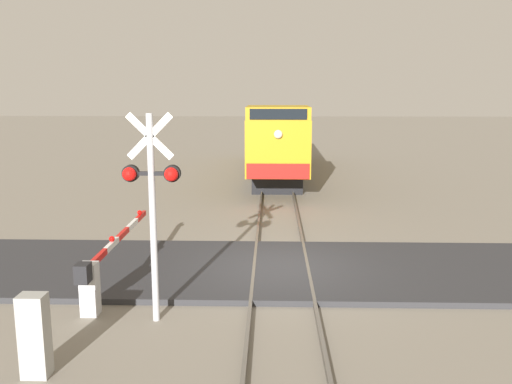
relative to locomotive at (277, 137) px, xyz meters
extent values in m
plane|color=gray|center=(0.00, -16.49, -2.11)|extent=(160.00, 160.00, 0.00)
cube|color=#59544C|center=(-0.72, -16.49, -2.03)|extent=(0.08, 80.00, 0.15)
cube|color=#59544C|center=(0.72, -16.49, -2.03)|extent=(0.08, 80.00, 0.15)
cube|color=#2D2D30|center=(0.00, -16.49, -2.04)|extent=(36.00, 4.85, 0.14)
cube|color=black|center=(0.00, -4.20, -1.58)|extent=(2.35, 3.20, 1.05)
cube|color=black|center=(0.00, 4.67, -1.58)|extent=(2.35, 3.20, 1.05)
cube|color=#B28414|center=(0.00, 0.24, 0.16)|extent=(2.76, 16.12, 2.44)
cube|color=#B28414|center=(0.00, -6.33, 1.65)|extent=(2.71, 2.98, 0.54)
cube|color=black|center=(0.00, -7.85, 1.65)|extent=(2.35, 0.06, 0.43)
cube|color=red|center=(0.00, -7.86, -0.71)|extent=(2.62, 0.08, 0.64)
sphere|color=#F2EACC|center=(0.00, -7.87, 0.83)|extent=(0.36, 0.36, 0.36)
cylinder|color=#ADADB2|center=(-2.68, -19.69, 0.06)|extent=(0.14, 0.14, 4.34)
cube|color=white|center=(-2.68, -19.69, 1.78)|extent=(0.95, 0.04, 0.95)
cube|color=white|center=(-2.68, -19.69, 1.78)|extent=(0.95, 0.04, 0.95)
cube|color=black|center=(-2.68, -19.69, 1.03)|extent=(1.04, 0.08, 0.08)
sphere|color=red|center=(-3.10, -19.79, 1.03)|extent=(0.28, 0.28, 0.28)
sphere|color=red|center=(-2.26, -19.79, 1.03)|extent=(0.28, 0.28, 0.28)
cylinder|color=black|center=(-3.10, -19.67, 1.03)|extent=(0.34, 0.14, 0.34)
cylinder|color=black|center=(-2.26, -19.67, 1.03)|extent=(0.34, 0.14, 0.34)
cube|color=silver|center=(-4.15, -19.45, -1.53)|extent=(0.36, 0.36, 1.16)
cube|color=black|center=(-4.15, -19.80, -1.05)|extent=(0.28, 0.36, 0.40)
cube|color=red|center=(-4.15, -18.74, -1.05)|extent=(0.10, 1.01, 0.14)
cube|color=white|center=(-4.15, -17.73, -1.05)|extent=(0.10, 1.01, 0.14)
cube|color=red|center=(-4.15, -16.72, -1.05)|extent=(0.10, 1.01, 0.14)
cube|color=white|center=(-4.15, -15.71, -1.05)|extent=(0.10, 1.01, 0.14)
cube|color=red|center=(-4.15, -14.70, -1.05)|extent=(0.10, 1.01, 0.14)
sphere|color=red|center=(-4.15, -17.68, -0.91)|extent=(0.14, 0.14, 0.14)
sphere|color=red|center=(-4.15, -14.80, -0.91)|extent=(0.14, 0.14, 0.14)
cube|color=#999993|center=(-4.24, -22.03, -1.38)|extent=(0.45, 0.35, 1.46)
camera|label=1|loc=(-0.26, -30.57, 2.73)|focal=38.74mm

